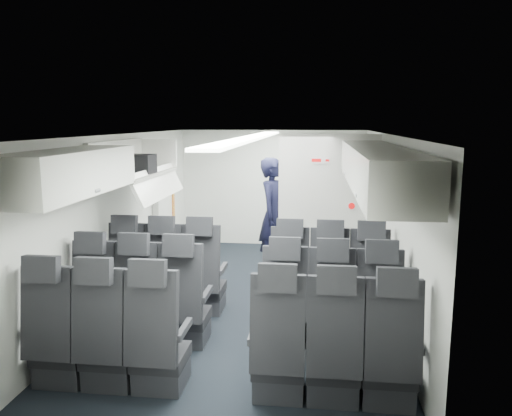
% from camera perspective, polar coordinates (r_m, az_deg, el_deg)
% --- Properties ---
extents(cabin_shell, '(3.41, 6.01, 2.16)m').
position_cam_1_polar(cabin_shell, '(6.37, -0.43, -0.85)').
color(cabin_shell, black).
rests_on(cabin_shell, ground).
extents(seat_row_front, '(3.33, 0.56, 1.24)m').
position_cam_1_polar(seat_row_front, '(6.04, -1.07, -8.52)').
color(seat_row_front, black).
rests_on(seat_row_front, cabin_shell).
extents(seat_row_mid, '(3.33, 0.56, 1.24)m').
position_cam_1_polar(seat_row_mid, '(5.21, -2.47, -11.63)').
color(seat_row_mid, black).
rests_on(seat_row_mid, cabin_shell).
extents(seat_row_rear, '(3.33, 0.56, 1.24)m').
position_cam_1_polar(seat_row_rear, '(4.39, -4.44, -15.89)').
color(seat_row_rear, black).
rests_on(seat_row_rear, cabin_shell).
extents(overhead_bin_left_rear, '(0.53, 1.80, 0.40)m').
position_cam_1_polar(overhead_bin_left_rear, '(4.77, -20.63, 3.82)').
color(overhead_bin_left_rear, silver).
rests_on(overhead_bin_left_rear, cabin_shell).
extents(overhead_bin_left_front_open, '(0.64, 1.70, 0.72)m').
position_cam_1_polar(overhead_bin_left_front_open, '(6.39, -13.70, 4.46)').
color(overhead_bin_left_front_open, '#9E9E93').
rests_on(overhead_bin_left_front_open, cabin_shell).
extents(overhead_bin_right_rear, '(0.53, 1.80, 0.40)m').
position_cam_1_polar(overhead_bin_right_rear, '(4.28, 14.97, 3.49)').
color(overhead_bin_right_rear, silver).
rests_on(overhead_bin_right_rear, cabin_shell).
extents(overhead_bin_right_front, '(0.53, 1.70, 0.40)m').
position_cam_1_polar(overhead_bin_right_front, '(6.01, 12.67, 5.34)').
color(overhead_bin_right_front, silver).
rests_on(overhead_bin_right_front, cabin_shell).
extents(bulkhead_partition, '(1.40, 0.15, 2.13)m').
position_cam_1_polar(bulkhead_partition, '(7.12, 8.24, -0.20)').
color(bulkhead_partition, silver).
rests_on(bulkhead_partition, cabin_shell).
extents(galley_unit, '(0.85, 0.52, 1.90)m').
position_cam_1_polar(galley_unit, '(9.03, 7.77, 1.14)').
color(galley_unit, '#939399').
rests_on(galley_unit, cabin_shell).
extents(boarding_door, '(0.12, 1.27, 1.86)m').
position_cam_1_polar(boarding_door, '(8.25, -10.40, 0.27)').
color(boarding_door, silver).
rests_on(boarding_door, cabin_shell).
extents(flight_attendant, '(0.60, 0.74, 1.77)m').
position_cam_1_polar(flight_attendant, '(7.74, 2.03, -0.75)').
color(flight_attendant, black).
rests_on(flight_attendant, ground).
extents(carry_on_bag, '(0.45, 0.32, 0.26)m').
position_cam_1_polar(carry_on_bag, '(6.31, -13.58, 4.79)').
color(carry_on_bag, black).
rests_on(carry_on_bag, overhead_bin_left_front_open).
extents(papers, '(0.19, 0.04, 0.13)m').
position_cam_1_polar(papers, '(7.65, 3.42, -0.01)').
color(papers, white).
rests_on(papers, flight_attendant).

